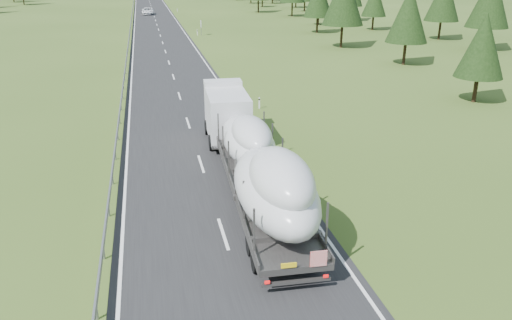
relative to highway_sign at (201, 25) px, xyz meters
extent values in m
cube|color=black|center=(-7.20, 20.00, -1.80)|extent=(10.00, 400.00, 0.02)
cube|color=slate|center=(-12.50, 20.00, -1.21)|extent=(0.08, 400.00, 0.32)
cube|color=silver|center=(-0.70, -50.00, -1.31)|extent=(0.12, 0.07, 1.00)
cube|color=black|center=(-0.70, -50.00, -0.99)|extent=(0.13, 0.08, 0.12)
cube|color=silver|center=(-0.70, 0.00, -1.31)|extent=(0.12, 0.07, 1.00)
cube|color=black|center=(-0.70, 0.00, -0.99)|extent=(0.13, 0.08, 0.12)
cube|color=silver|center=(-0.70, 50.00, -1.31)|extent=(0.12, 0.07, 1.00)
cube|color=black|center=(-0.70, 50.00, -0.99)|extent=(0.13, 0.08, 0.12)
cylinder|color=slate|center=(0.00, 0.00, -0.81)|extent=(0.08, 0.08, 2.00)
cube|color=silver|center=(0.00, 0.00, 0.19)|extent=(0.05, 0.90, 1.20)
cylinder|color=black|center=(38.67, -25.70, 0.13)|extent=(0.36, 0.36, 3.87)
cylinder|color=black|center=(38.51, -14.13, 0.00)|extent=(0.36, 0.36, 3.61)
cylinder|color=black|center=(33.36, 0.82, -0.29)|extent=(0.36, 0.36, 3.03)
cylinder|color=black|center=(35.18, 17.58, 0.09)|extent=(0.36, 0.36, 3.80)
cylinder|color=black|center=(39.33, 32.81, -0.30)|extent=(0.36, 0.36, 3.02)
cylinder|color=black|center=(33.26, 43.88, -0.26)|extent=(0.36, 0.36, 3.09)
cylinder|color=black|center=(34.43, 56.03, 0.16)|extent=(0.36, 0.36, 3.94)
cylinder|color=black|center=(19.04, -52.04, -0.45)|extent=(0.36, 0.36, 2.73)
cone|color=black|center=(19.04, -52.04, 3.34)|extent=(4.24, 4.24, 5.68)
cylinder|color=black|center=(21.67, -33.75, -0.16)|extent=(0.36, 0.36, 3.29)
cone|color=black|center=(21.67, -33.75, 4.40)|extent=(5.11, 5.11, 6.85)
cylinder|color=black|center=(19.16, -18.80, 0.17)|extent=(0.36, 0.36, 3.95)
cylinder|color=black|center=(21.39, -1.07, -0.14)|extent=(0.36, 0.36, 3.35)
cylinder|color=black|center=(25.91, 11.30, -0.21)|extent=(0.36, 0.36, 3.21)
cylinder|color=black|center=(25.85, 30.67, 0.15)|extent=(0.36, 0.36, 3.91)
cylinder|color=black|center=(20.15, 42.98, 0.07)|extent=(0.36, 0.36, 3.77)
cylinder|color=black|center=(25.48, 61.10, -0.40)|extent=(0.36, 0.36, 2.82)
cube|color=silver|center=(-4.85, -58.14, 0.26)|extent=(2.95, 5.55, 3.04)
cube|color=black|center=(-4.85, -55.37, 0.80)|extent=(2.50, 0.19, 1.52)
cube|color=silver|center=(-4.85, -55.75, 1.94)|extent=(2.77, 1.42, 0.33)
cube|color=#524F4D|center=(-4.85, -59.23, -1.21)|extent=(2.85, 3.37, 0.27)
cylinder|color=black|center=(-6.10, -56.19, -1.26)|extent=(0.43, 1.10, 1.09)
cylinder|color=black|center=(-3.60, -56.19, -1.26)|extent=(0.43, 1.10, 1.09)
cylinder|color=black|center=(-6.10, -59.67, -1.26)|extent=(0.43, 1.10, 1.09)
cylinder|color=black|center=(-3.60, -59.67, -1.26)|extent=(0.43, 1.10, 1.09)
cube|color=#524F4D|center=(-4.85, -68.47, -0.81)|extent=(3.58, 15.33, 0.28)
cube|color=#524F4D|center=(-6.29, -68.47, -0.54)|extent=(0.71, 15.21, 0.26)
cube|color=#524F4D|center=(-3.40, -68.47, -0.54)|extent=(0.71, 15.21, 0.26)
cube|color=#524F4D|center=(-6.29, -75.00, 0.37)|extent=(0.08, 0.08, 2.07)
cube|color=#524F4D|center=(-3.40, -75.00, 0.37)|extent=(0.08, 0.08, 2.07)
cube|color=#524F4D|center=(-6.29, -72.39, 0.37)|extent=(0.08, 0.08, 2.07)
cube|color=#524F4D|center=(-3.40, -72.39, 0.37)|extent=(0.08, 0.08, 2.07)
cube|color=#524F4D|center=(-6.29, -69.78, 0.37)|extent=(0.08, 0.08, 2.07)
cube|color=#524F4D|center=(-3.40, -69.78, 0.37)|extent=(0.08, 0.08, 2.07)
cube|color=#524F4D|center=(-6.29, -67.17, 0.37)|extent=(0.08, 0.08, 2.07)
cube|color=#524F4D|center=(-3.40, -67.17, 0.37)|extent=(0.08, 0.08, 2.07)
cube|color=#524F4D|center=(-6.29, -64.56, 0.37)|extent=(0.08, 0.08, 2.07)
cube|color=#524F4D|center=(-3.40, -64.56, 0.37)|extent=(0.08, 0.08, 2.07)
cube|color=#524F4D|center=(-6.29, -61.95, 0.37)|extent=(0.08, 0.08, 2.07)
cube|color=#524F4D|center=(-3.40, -61.95, 0.37)|extent=(0.08, 0.08, 2.07)
cylinder|color=black|center=(-6.04, -74.34, -1.26)|extent=(0.48, 1.10, 1.09)
cylinder|color=black|center=(-3.65, -74.34, -1.26)|extent=(0.48, 1.10, 1.09)
cylinder|color=black|center=(-6.04, -73.04, -1.26)|extent=(0.48, 1.10, 1.09)
cylinder|color=black|center=(-3.65, -73.04, -1.26)|extent=(0.48, 1.10, 1.09)
cube|color=#524F4D|center=(-4.85, -76.03, -1.32)|extent=(2.72, 0.25, 0.13)
cube|color=red|center=(-4.03, -76.11, -0.34)|extent=(0.65, 0.07, 0.65)
cube|color=yellow|center=(-5.17, -76.11, -0.50)|extent=(0.60, 0.07, 0.20)
cube|color=red|center=(-5.99, -76.11, -1.16)|extent=(0.20, 0.07, 0.11)
cube|color=red|center=(-3.71, -76.11, -1.16)|extent=(0.20, 0.07, 0.11)
ellipsoid|color=silver|center=(-4.85, -71.95, 0.71)|extent=(3.68, 8.33, 2.74)
ellipsoid|color=silver|center=(-4.85, -72.98, 1.67)|extent=(2.76, 5.29, 2.19)
ellipsoid|color=silver|center=(-4.85, -64.56, 0.42)|extent=(3.11, 7.97, 2.17)
ellipsoid|color=silver|center=(-4.85, -65.54, 1.18)|extent=(2.32, 5.06, 1.74)
imported|color=white|center=(-8.61, 43.13, -0.96)|extent=(2.96, 6.16, 1.69)
camera|label=1|loc=(-10.11, -91.29, 9.91)|focal=35.00mm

